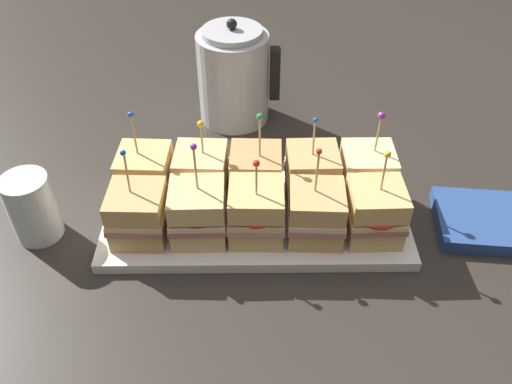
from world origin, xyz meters
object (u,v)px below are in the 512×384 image
sandwich_back_far_right (367,174)px  drinking_glass (32,208)px  sandwich_front_center (256,212)px  sandwich_front_far_left (138,214)px  sandwich_front_far_right (375,212)px  kettle_steel (234,76)px  sandwich_back_far_left (146,176)px  serving_platter (256,218)px  sandwich_back_left (201,175)px  sandwich_front_right (316,214)px  sandwich_back_right (312,175)px  sandwich_back_center (256,176)px  sandwich_front_left (198,213)px  napkin_stack (478,221)px

sandwich_back_far_right → drinking_glass: sandwich_back_far_right is taller
sandwich_front_center → drinking_glass: sandwich_front_center is taller
sandwich_front_far_left → sandwich_front_far_right: size_ratio=1.01×
kettle_steel → sandwich_back_far_left: bearing=-117.2°
sandwich_front_far_left → sandwich_back_far_right: sandwich_back_far_right is taller
serving_platter → sandwich_back_left: size_ratio=3.28×
sandwich_front_right → sandwich_back_right: sandwich_front_right is taller
sandwich_front_far_left → sandwich_back_center: sandwich_back_center is taller
sandwich_back_left → sandwich_front_right: bearing=-27.1°
serving_platter → sandwich_back_far_right: 0.20m
sandwich_back_left → sandwich_front_left: bearing=-89.7°
sandwich_back_far_right → sandwich_back_center: bearing=-179.7°
sandwich_front_far_left → sandwich_back_left: bearing=45.2°
sandwich_back_far_left → sandwich_back_far_right: bearing=-0.0°
sandwich_front_left → sandwich_back_far_right: sandwich_front_left is taller
sandwich_back_left → sandwich_back_right: 0.18m
sandwich_back_center → sandwich_back_far_right: size_ratio=1.03×
sandwich_back_far_left → sandwich_back_right: sandwich_back_far_left is taller
sandwich_front_center → napkin_stack: bearing=4.8°
sandwich_front_left → sandwich_back_left: size_ratio=1.15×
sandwich_front_left → napkin_stack: (0.45, 0.03, -0.05)m
kettle_steel → drinking_glass: (-0.31, -0.34, -0.04)m
sandwich_back_center → sandwich_back_far_left: bearing=179.6°
drinking_glass → sandwich_back_left: bearing=15.0°
sandwich_front_far_left → sandwich_back_far_right: size_ratio=0.98×
sandwich_front_center → sandwich_back_far_right: size_ratio=0.92×
sandwich_front_right → drinking_glass: 0.44m
sandwich_front_center → napkin_stack: 0.37m
sandwich_front_left → sandwich_back_center: size_ratio=1.02×
sandwich_front_center → sandwich_front_far_left: bearing=-179.9°
kettle_steel → drinking_glass: size_ratio=1.88×
sandwich_front_right → sandwich_back_far_left: sandwich_back_far_left is taller
serving_platter → sandwich_back_right: 0.12m
serving_platter → napkin_stack: bearing=-2.2°
sandwich_front_far_right → kettle_steel: size_ratio=0.75×
sandwich_back_left → kettle_steel: kettle_steel is taller
sandwich_front_right → sandwich_back_far_right: 0.13m
sandwich_front_right → sandwich_back_far_left: size_ratio=0.98×
sandwich_front_far_left → sandwich_front_far_right: sandwich_front_far_left is taller
sandwich_front_left → sandwich_front_far_right: bearing=-0.3°
sandwich_front_right → napkin_stack: bearing=6.8°
sandwich_front_center → sandwich_back_left: (-0.09, 0.09, -0.00)m
sandwich_front_left → sandwich_front_right: bearing=-0.4°
sandwich_back_left → sandwich_back_right: sandwich_back_right is taller
sandwich_front_left → sandwich_front_far_right: (0.27, -0.00, 0.00)m
sandwich_front_far_left → serving_platter: bearing=13.9°
sandwich_back_left → kettle_steel: (0.05, 0.27, 0.03)m
sandwich_front_far_left → kettle_steel: (0.14, 0.36, 0.03)m
sandwich_front_center → sandwich_back_center: bearing=90.1°
serving_platter → sandwich_front_center: size_ratio=3.27×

